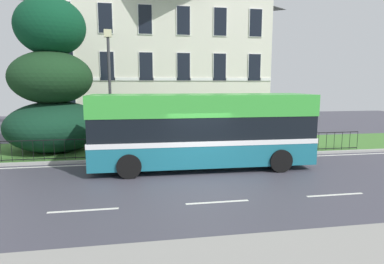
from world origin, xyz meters
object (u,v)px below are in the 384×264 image
at_px(single_decker_bus, 202,130).
at_px(georgian_townhouse, 160,58).
at_px(litter_bin, 209,141).
at_px(street_lamp_post, 110,83).
at_px(evergreen_tree, 53,89).

bearing_deg(single_decker_bus, georgian_townhouse, 94.72).
distance_m(georgian_townhouse, litter_bin, 12.04).
bearing_deg(litter_bin, georgian_townhouse, 99.34).
xyz_separation_m(georgian_townhouse, single_decker_bus, (0.87, -13.41, -4.05)).
bearing_deg(single_decker_bus, street_lamp_post, 143.55).
xyz_separation_m(georgian_townhouse, litter_bin, (1.77, -10.77, -5.07)).
bearing_deg(evergreen_tree, single_decker_bus, -32.59).
bearing_deg(street_lamp_post, litter_bin, -5.67).
distance_m(evergreen_tree, street_lamp_post, 3.34).
distance_m(georgian_townhouse, street_lamp_post, 10.97).
height_order(single_decker_bus, litter_bin, single_decker_bus).
distance_m(single_decker_bus, litter_bin, 2.96).
bearing_deg(georgian_townhouse, street_lamp_post, -107.35).
height_order(evergreen_tree, single_decker_bus, evergreen_tree).
bearing_deg(evergreen_tree, litter_bin, -13.39).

